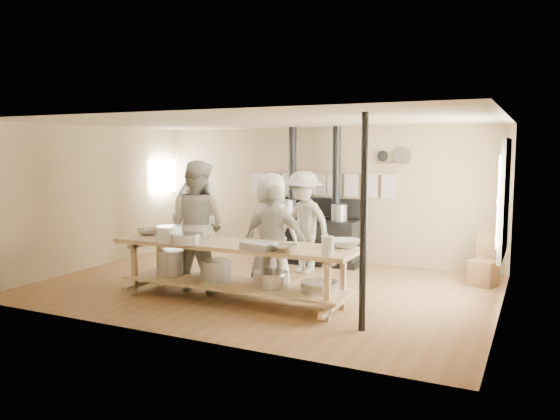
{
  "coord_description": "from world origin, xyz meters",
  "views": [
    {
      "loc": [
        3.92,
        -7.52,
        2.17
      ],
      "look_at": [
        0.21,
        0.2,
        1.22
      ],
      "focal_mm": 35.0,
      "sensor_mm": 36.0,
      "label": 1
    }
  ],
  "objects": [
    {
      "name": "back_wall_shelf",
      "position": [
        1.46,
        2.43,
        2.0
      ],
      "size": [
        0.63,
        0.14,
        0.32
      ],
      "color": "#9D7D5A",
      "rests_on": "ground"
    },
    {
      "name": "cook_left",
      "position": [
        -0.85,
        -0.53,
        1.0
      ],
      "size": [
        0.99,
        0.78,
        2.0
      ],
      "primitive_type": "imported",
      "rotation": [
        0.0,
        0.0,
        3.12
      ],
      "color": "#BBB8A5",
      "rests_on": "ground"
    },
    {
      "name": "prep_table",
      "position": [
        -0.01,
        -0.9,
        0.52
      ],
      "size": [
        3.6,
        0.9,
        0.85
      ],
      "color": "#9D7D5A",
      "rests_on": "ground"
    },
    {
      "name": "chair",
      "position": [
        3.15,
        1.6,
        0.24
      ],
      "size": [
        0.48,
        0.48,
        0.82
      ],
      "rotation": [
        0.0,
        0.0,
        -0.3
      ],
      "color": "brown",
      "rests_on": "ground"
    },
    {
      "name": "cook_right",
      "position": [
        0.38,
        -0.33,
        0.83
      ],
      "size": [
        1.0,
        0.49,
        1.65
      ],
      "primitive_type": "imported",
      "rotation": [
        0.0,
        0.0,
        3.23
      ],
      "color": "#BBB8A5",
      "rests_on": "ground"
    },
    {
      "name": "roasting_pan",
      "position": [
        0.59,
        -1.23,
        0.9
      ],
      "size": [
        0.51,
        0.4,
        0.1
      ],
      "primitive_type": "cube",
      "rotation": [
        0.0,
        0.0,
        -0.25
      ],
      "color": "#B2B2B7",
      "rests_on": "prep_table"
    },
    {
      "name": "bowl_white_a",
      "position": [
        -1.25,
        -0.57,
        0.9
      ],
      "size": [
        0.46,
        0.46,
        0.11
      ],
      "primitive_type": "imported",
      "rotation": [
        0.0,
        0.0,
        0.04
      ],
      "color": "white",
      "rests_on": "prep_table"
    },
    {
      "name": "cook_center",
      "position": [
        0.12,
        0.08,
        0.9
      ],
      "size": [
        0.92,
        0.63,
        1.81
      ],
      "primitive_type": "imported",
      "rotation": [
        0.0,
        0.0,
        3.2
      ],
      "color": "#BBB8A5",
      "rests_on": "ground"
    },
    {
      "name": "bowl_steel_b",
      "position": [
        0.97,
        -1.23,
        0.9
      ],
      "size": [
        0.46,
        0.46,
        0.1
      ],
      "primitive_type": "imported",
      "rotation": [
        0.0,
        0.0,
        3.77
      ],
      "color": "silver",
      "rests_on": "prep_table"
    },
    {
      "name": "bowl_white_b",
      "position": [
        1.55,
        -0.57,
        0.9
      ],
      "size": [
        0.6,
        0.6,
        0.11
      ],
      "primitive_type": "imported",
      "rotation": [
        0.0,
        0.0,
        2.09
      ],
      "color": "white",
      "rests_on": "prep_table"
    },
    {
      "name": "cook_by_window",
      "position": [
        0.2,
        1.2,
        0.9
      ],
      "size": [
        1.31,
        1.01,
        1.8
      ],
      "primitive_type": "imported",
      "rotation": [
        0.0,
        0.0,
        -0.34
      ],
      "color": "#BBB8A5",
      "rests_on": "ground"
    },
    {
      "name": "room_shell",
      "position": [
        0.0,
        0.0,
        1.62
      ],
      "size": [
        7.0,
        7.0,
        7.0
      ],
      "color": "tan",
      "rests_on": "ground"
    },
    {
      "name": "ground",
      "position": [
        0.0,
        0.0,
        0.0
      ],
      "size": [
        7.0,
        7.0,
        0.0
      ],
      "primitive_type": "plane",
      "color": "brown",
      "rests_on": "ground"
    },
    {
      "name": "cook_far_left",
      "position": [
        -1.7,
        0.7,
        0.99
      ],
      "size": [
        0.86,
        0.83,
        1.99
      ],
      "primitive_type": "imported",
      "rotation": [
        0.0,
        0.0,
        3.84
      ],
      "color": "#BBB8A5",
      "rests_on": "ground"
    },
    {
      "name": "mixing_bowl_large",
      "position": [
        -0.56,
        -1.23,
        0.92
      ],
      "size": [
        0.51,
        0.51,
        0.14
      ],
      "primitive_type": "cylinder",
      "rotation": [
        0.0,
        0.0,
        0.16
      ],
      "color": "silver",
      "rests_on": "prep_table"
    },
    {
      "name": "left_opening",
      "position": [
        -3.45,
        2.0,
        1.6
      ],
      "size": [
        0.0,
        0.9,
        0.9
      ],
      "color": "white",
      "rests_on": "ground"
    },
    {
      "name": "towel_rail",
      "position": [
        -0.0,
        2.4,
        1.55
      ],
      "size": [
        3.0,
        0.04,
        0.47
      ],
      "color": "#9D7D5A",
      "rests_on": "ground"
    },
    {
      "name": "support_post",
      "position": [
        2.05,
        -1.35,
        1.3
      ],
      "size": [
        0.08,
        0.08,
        2.6
      ],
      "primitive_type": "cylinder",
      "color": "black",
      "rests_on": "ground"
    },
    {
      "name": "deep_bowl_enamel",
      "position": [
        -0.87,
        -1.23,
        0.96
      ],
      "size": [
        0.4,
        0.4,
        0.23
      ],
      "primitive_type": "cylinder",
      "rotation": [
        0.0,
        0.0,
        -0.11
      ],
      "color": "white",
      "rests_on": "prep_table"
    },
    {
      "name": "bucket_galv",
      "position": [
        -0.81,
        -0.67,
        0.98
      ],
      "size": [
        0.38,
        0.38,
        0.27
      ],
      "primitive_type": "cylinder",
      "rotation": [
        0.0,
        0.0,
        0.4
      ],
      "color": "gray",
      "rests_on": "prep_table"
    },
    {
      "name": "pitcher",
      "position": [
        1.55,
        -1.21,
        0.97
      ],
      "size": [
        0.2,
        0.2,
        0.24
      ],
      "primitive_type": "cylinder",
      "rotation": [
        0.0,
        0.0,
        -0.37
      ],
      "color": "white",
      "rests_on": "prep_table"
    },
    {
      "name": "window_right",
      "position": [
        3.47,
        0.6,
        1.5
      ],
      "size": [
        0.09,
        1.5,
        1.65
      ],
      "color": "beige",
      "rests_on": "ground"
    },
    {
      "name": "bowl_steel_a",
      "position": [
        -1.55,
        -0.86,
        0.9
      ],
      "size": [
        0.46,
        0.46,
        0.1
      ],
      "primitive_type": "imported",
      "rotation": [
        0.0,
        0.0,
        0.67
      ],
      "color": "silver",
      "rests_on": "prep_table"
    },
    {
      "name": "stove",
      "position": [
        -0.01,
        2.12,
        0.52
      ],
      "size": [
        1.9,
        0.75,
        2.6
      ],
      "color": "black",
      "rests_on": "ground"
    }
  ]
}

